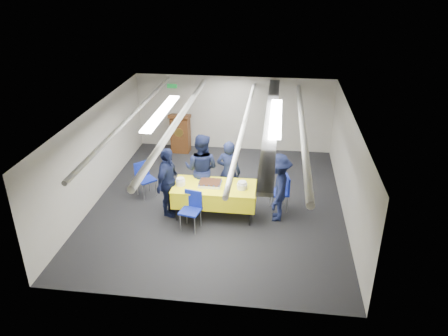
{
  "coord_description": "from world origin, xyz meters",
  "views": [
    {
      "loc": [
        1.32,
        -9.26,
        5.41
      ],
      "look_at": [
        0.17,
        -0.2,
        1.05
      ],
      "focal_mm": 35.0,
      "sensor_mm": 36.0,
      "label": 1
    }
  ],
  "objects_px": {
    "sailor_b": "(201,169)",
    "sailor_c": "(168,182)",
    "chair_left": "(144,175)",
    "chair_near": "(192,206)",
    "chair_right": "(283,189)",
    "sailor_a": "(229,172)",
    "podium": "(181,133)",
    "sailor_d": "(278,188)",
    "serving_table": "(215,194)",
    "sheet_cake": "(210,183)"
  },
  "relations": [
    {
      "from": "sailor_b",
      "to": "sailor_d",
      "type": "height_order",
      "value": "sailor_b"
    },
    {
      "from": "podium",
      "to": "chair_near",
      "type": "xyz_separation_m",
      "value": [
        1.17,
        -4.19,
        -0.08
      ]
    },
    {
      "from": "chair_right",
      "to": "sailor_d",
      "type": "bearing_deg",
      "value": -106.14
    },
    {
      "from": "chair_near",
      "to": "sailor_d",
      "type": "distance_m",
      "value": 1.97
    },
    {
      "from": "podium",
      "to": "chair_near",
      "type": "height_order",
      "value": "podium"
    },
    {
      "from": "chair_left",
      "to": "sailor_a",
      "type": "distance_m",
      "value": 2.17
    },
    {
      "from": "sheet_cake",
      "to": "sailor_d",
      "type": "bearing_deg",
      "value": 0.17
    },
    {
      "from": "sailor_c",
      "to": "chair_right",
      "type": "bearing_deg",
      "value": -68.67
    },
    {
      "from": "sheet_cake",
      "to": "sailor_c",
      "type": "xyz_separation_m",
      "value": [
        -0.97,
        -0.11,
        0.02
      ]
    },
    {
      "from": "serving_table",
      "to": "sailor_d",
      "type": "xyz_separation_m",
      "value": [
        1.42,
        0.04,
        0.24
      ]
    },
    {
      "from": "podium",
      "to": "sailor_c",
      "type": "xyz_separation_m",
      "value": [
        0.52,
        -3.71,
        0.22
      ]
    },
    {
      "from": "chair_near",
      "to": "sailor_b",
      "type": "bearing_deg",
      "value": 88.92
    },
    {
      "from": "chair_left",
      "to": "sailor_a",
      "type": "relative_size",
      "value": 0.54
    },
    {
      "from": "chair_left",
      "to": "sailor_c",
      "type": "distance_m",
      "value": 1.23
    },
    {
      "from": "sheet_cake",
      "to": "chair_near",
      "type": "bearing_deg",
      "value": -118.29
    },
    {
      "from": "sailor_b",
      "to": "sailor_c",
      "type": "distance_m",
      "value": 0.95
    },
    {
      "from": "chair_near",
      "to": "sailor_a",
      "type": "distance_m",
      "value": 1.44
    },
    {
      "from": "serving_table",
      "to": "sailor_c",
      "type": "bearing_deg",
      "value": -175.79
    },
    {
      "from": "sailor_a",
      "to": "sailor_c",
      "type": "xyz_separation_m",
      "value": [
        -1.32,
        -0.76,
        0.03
      ]
    },
    {
      "from": "sailor_a",
      "to": "sailor_c",
      "type": "bearing_deg",
      "value": 36.64
    },
    {
      "from": "chair_near",
      "to": "sheet_cake",
      "type": "bearing_deg",
      "value": 61.71
    },
    {
      "from": "chair_left",
      "to": "sailor_d",
      "type": "relative_size",
      "value": 0.54
    },
    {
      "from": "chair_near",
      "to": "sailor_c",
      "type": "xyz_separation_m",
      "value": [
        -0.65,
        0.48,
        0.3
      ]
    },
    {
      "from": "chair_right",
      "to": "chair_left",
      "type": "height_order",
      "value": "same"
    },
    {
      "from": "podium",
      "to": "sailor_a",
      "type": "bearing_deg",
      "value": -58.01
    },
    {
      "from": "chair_near",
      "to": "chair_right",
      "type": "bearing_deg",
      "value": 27.77
    },
    {
      "from": "serving_table",
      "to": "sailor_a",
      "type": "bearing_deg",
      "value": 70.63
    },
    {
      "from": "chair_near",
      "to": "sailor_a",
      "type": "height_order",
      "value": "sailor_a"
    },
    {
      "from": "chair_left",
      "to": "podium",
      "type": "bearing_deg",
      "value": 83.78
    },
    {
      "from": "sheet_cake",
      "to": "chair_right",
      "type": "bearing_deg",
      "value": 15.1
    },
    {
      "from": "sailor_a",
      "to": "chair_left",
      "type": "bearing_deg",
      "value": 4.21
    },
    {
      "from": "sailor_b",
      "to": "chair_near",
      "type": "bearing_deg",
      "value": 98.86
    },
    {
      "from": "chair_near",
      "to": "chair_left",
      "type": "bearing_deg",
      "value": 137.98
    },
    {
      "from": "chair_left",
      "to": "chair_near",
      "type": "bearing_deg",
      "value": -42.02
    },
    {
      "from": "sailor_c",
      "to": "serving_table",
      "type": "bearing_deg",
      "value": -76.48
    },
    {
      "from": "chair_right",
      "to": "sailor_c",
      "type": "relative_size",
      "value": 0.52
    },
    {
      "from": "chair_right",
      "to": "sailor_b",
      "type": "bearing_deg",
      "value": 176.76
    },
    {
      "from": "podium",
      "to": "sailor_d",
      "type": "distance_m",
      "value": 4.7
    },
    {
      "from": "chair_near",
      "to": "serving_table",
      "type": "bearing_deg",
      "value": 52.52
    },
    {
      "from": "sheet_cake",
      "to": "chair_near",
      "type": "height_order",
      "value": "chair_near"
    },
    {
      "from": "podium",
      "to": "sailor_a",
      "type": "xyz_separation_m",
      "value": [
        1.84,
        -2.95,
        0.19
      ]
    },
    {
      "from": "sheet_cake",
      "to": "sailor_b",
      "type": "bearing_deg",
      "value": 118.1
    },
    {
      "from": "chair_left",
      "to": "sailor_c",
      "type": "xyz_separation_m",
      "value": [
        0.84,
        -0.85,
        0.3
      ]
    },
    {
      "from": "sailor_c",
      "to": "podium",
      "type": "bearing_deg",
      "value": 17.37
    },
    {
      "from": "chair_near",
      "to": "chair_right",
      "type": "height_order",
      "value": "same"
    },
    {
      "from": "sailor_d",
      "to": "chair_right",
      "type": "bearing_deg",
      "value": 167.74
    },
    {
      "from": "chair_left",
      "to": "sailor_a",
      "type": "height_order",
      "value": "sailor_a"
    },
    {
      "from": "serving_table",
      "to": "chair_near",
      "type": "bearing_deg",
      "value": -127.48
    },
    {
      "from": "sailor_b",
      "to": "chair_right",
      "type": "bearing_deg",
      "value": -173.29
    },
    {
      "from": "sheet_cake",
      "to": "podium",
      "type": "distance_m",
      "value": 3.9
    }
  ]
}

